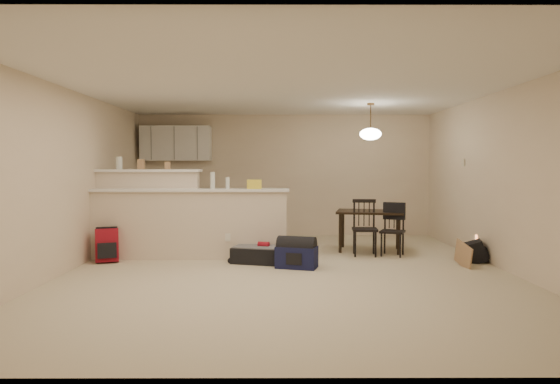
{
  "coord_description": "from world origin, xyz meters",
  "views": [
    {
      "loc": [
        -0.13,
        -6.82,
        1.44
      ],
      "look_at": [
        -0.1,
        0.7,
        1.05
      ],
      "focal_mm": 32.0,
      "sensor_mm": 36.0,
      "label": 1
    }
  ],
  "objects_px": {
    "red_backpack": "(107,246)",
    "black_daypack": "(476,252)",
    "dining_table": "(370,216)",
    "suitcase": "(257,255)",
    "dining_chair_far": "(392,230)",
    "pendant_lamp": "(370,133)",
    "dining_chair_near": "(365,228)",
    "navy_duffel": "(297,257)"
  },
  "relations": [
    {
      "from": "red_backpack",
      "to": "navy_duffel",
      "type": "relative_size",
      "value": 0.88
    },
    {
      "from": "dining_chair_near",
      "to": "suitcase",
      "type": "distance_m",
      "value": 1.84
    },
    {
      "from": "suitcase",
      "to": "red_backpack",
      "type": "distance_m",
      "value": 2.26
    },
    {
      "from": "dining_table",
      "to": "black_daypack",
      "type": "xyz_separation_m",
      "value": [
        1.42,
        -0.98,
        -0.45
      ]
    },
    {
      "from": "dining_chair_far",
      "to": "red_backpack",
      "type": "bearing_deg",
      "value": -150.69
    },
    {
      "from": "pendant_lamp",
      "to": "red_backpack",
      "type": "height_order",
      "value": "pendant_lamp"
    },
    {
      "from": "pendant_lamp",
      "to": "dining_chair_near",
      "type": "distance_m",
      "value": 1.61
    },
    {
      "from": "dining_chair_far",
      "to": "black_daypack",
      "type": "bearing_deg",
      "value": -1.34
    },
    {
      "from": "dining_chair_near",
      "to": "red_backpack",
      "type": "relative_size",
      "value": 1.82
    },
    {
      "from": "suitcase",
      "to": "black_daypack",
      "type": "xyz_separation_m",
      "value": [
        3.3,
        0.05,
        0.04
      ]
    },
    {
      "from": "red_backpack",
      "to": "black_daypack",
      "type": "distance_m",
      "value": 5.55
    },
    {
      "from": "dining_chair_near",
      "to": "red_backpack",
      "type": "height_order",
      "value": "dining_chair_near"
    },
    {
      "from": "dining_table",
      "to": "dining_chair_far",
      "type": "xyz_separation_m",
      "value": [
        0.28,
        -0.47,
        -0.18
      ]
    },
    {
      "from": "dining_table",
      "to": "red_backpack",
      "type": "xyz_separation_m",
      "value": [
        -4.13,
        -0.98,
        -0.35
      ]
    },
    {
      "from": "dining_table",
      "to": "dining_chair_far",
      "type": "relative_size",
      "value": 1.46
    },
    {
      "from": "dining_table",
      "to": "navy_duffel",
      "type": "height_order",
      "value": "dining_table"
    },
    {
      "from": "dining_chair_far",
      "to": "red_backpack",
      "type": "height_order",
      "value": "dining_chair_far"
    },
    {
      "from": "dining_table",
      "to": "pendant_lamp",
      "type": "distance_m",
      "value": 1.39
    },
    {
      "from": "pendant_lamp",
      "to": "suitcase",
      "type": "relative_size",
      "value": 0.89
    },
    {
      "from": "dining_table",
      "to": "dining_chair_far",
      "type": "height_order",
      "value": "dining_chair_far"
    },
    {
      "from": "dining_chair_far",
      "to": "suitcase",
      "type": "height_order",
      "value": "dining_chair_far"
    },
    {
      "from": "dining_chair_near",
      "to": "dining_chair_far",
      "type": "relative_size",
      "value": 1.08
    },
    {
      "from": "suitcase",
      "to": "navy_duffel",
      "type": "distance_m",
      "value": 0.7
    },
    {
      "from": "dining_table",
      "to": "suitcase",
      "type": "xyz_separation_m",
      "value": [
        -1.87,
        -1.03,
        -0.48
      ]
    },
    {
      "from": "dining_chair_far",
      "to": "navy_duffel",
      "type": "distance_m",
      "value": 1.86
    },
    {
      "from": "pendant_lamp",
      "to": "red_backpack",
      "type": "distance_m",
      "value": 4.59
    },
    {
      "from": "pendant_lamp",
      "to": "navy_duffel",
      "type": "xyz_separation_m",
      "value": [
        -1.29,
        -1.42,
        -1.84
      ]
    },
    {
      "from": "dining_chair_near",
      "to": "black_daypack",
      "type": "relative_size",
      "value": 2.6
    },
    {
      "from": "pendant_lamp",
      "to": "red_backpack",
      "type": "xyz_separation_m",
      "value": [
        -4.13,
        -0.98,
        -1.74
      ]
    },
    {
      "from": "dining_chair_far",
      "to": "red_backpack",
      "type": "xyz_separation_m",
      "value": [
        -4.41,
        -0.51,
        -0.17
      ]
    },
    {
      "from": "dining_table",
      "to": "navy_duffel",
      "type": "distance_m",
      "value": 1.97
    },
    {
      "from": "navy_duffel",
      "to": "dining_table",
      "type": "bearing_deg",
      "value": 64.25
    },
    {
      "from": "dining_chair_far",
      "to": "navy_duffel",
      "type": "height_order",
      "value": "dining_chair_far"
    },
    {
      "from": "red_backpack",
      "to": "black_daypack",
      "type": "height_order",
      "value": "red_backpack"
    },
    {
      "from": "dining_chair_far",
      "to": "navy_duffel",
      "type": "relative_size",
      "value": 1.48
    },
    {
      "from": "navy_duffel",
      "to": "black_daypack",
      "type": "height_order",
      "value": "navy_duffel"
    },
    {
      "from": "dining_chair_near",
      "to": "suitcase",
      "type": "bearing_deg",
      "value": -156.36
    },
    {
      "from": "dining_table",
      "to": "dining_chair_far",
      "type": "bearing_deg",
      "value": -47.75
    },
    {
      "from": "pendant_lamp",
      "to": "suitcase",
      "type": "bearing_deg",
      "value": -151.14
    },
    {
      "from": "suitcase",
      "to": "dining_chair_far",
      "type": "bearing_deg",
      "value": 29.93
    },
    {
      "from": "dining_table",
      "to": "suitcase",
      "type": "bearing_deg",
      "value": -139.62
    },
    {
      "from": "pendant_lamp",
      "to": "dining_chair_far",
      "type": "xyz_separation_m",
      "value": [
        0.28,
        -0.47,
        -1.57
      ]
    }
  ]
}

